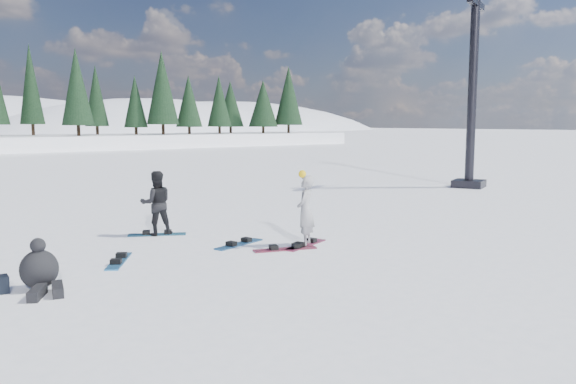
# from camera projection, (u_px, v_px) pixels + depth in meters

# --- Properties ---
(ground) EXTENTS (420.00, 420.00, 0.00)m
(ground) POSITION_uv_depth(u_px,v_px,m) (337.00, 236.00, 14.75)
(ground) COLOR white
(ground) RESTS_ON ground
(lift_tower) EXTENTS (2.35, 1.74, 8.84)m
(lift_tower) POSITION_uv_depth(u_px,v_px,m) (472.00, 108.00, 25.35)
(lift_tower) COLOR black
(lift_tower) RESTS_ON ground
(snowboarder_woman) EXTENTS (0.74, 0.70, 1.85)m
(snowboarder_woman) POSITION_uv_depth(u_px,v_px,m) (305.00, 210.00, 13.47)
(snowboarder_woman) COLOR #A3A3A8
(snowboarder_woman) RESTS_ON ground
(snowboarder_man) EXTENTS (0.97, 0.85, 1.70)m
(snowboarder_man) POSITION_uv_depth(u_px,v_px,m) (156.00, 203.00, 14.73)
(snowboarder_man) COLOR black
(snowboarder_man) RESTS_ON ground
(seated_rider) EXTENTS (0.83, 1.20, 0.93)m
(seated_rider) POSITION_uv_depth(u_px,v_px,m) (40.00, 270.00, 9.93)
(seated_rider) COLOR black
(seated_rider) RESTS_ON ground
(snowboard_woman) EXTENTS (1.51, 0.77, 0.03)m
(snowboard_woman) POSITION_uv_depth(u_px,v_px,m) (305.00, 245.00, 13.58)
(snowboard_woman) COLOR maroon
(snowboard_woman) RESTS_ON ground
(snowboard_man) EXTENTS (1.45, 0.98, 0.03)m
(snowboard_man) POSITION_uv_depth(u_px,v_px,m) (157.00, 234.00, 14.83)
(snowboard_man) COLOR #19678B
(snowboard_man) RESTS_ON ground
(snowboard_loose_a) EXTENTS (1.04, 1.42, 0.03)m
(snowboard_loose_a) POSITION_uv_depth(u_px,v_px,m) (119.00, 261.00, 11.99)
(snowboard_loose_a) COLOR #1C639C
(snowboard_loose_a) RESTS_ON ground
(snowboard_loose_b) EXTENTS (1.51, 0.76, 0.03)m
(snowboard_loose_b) POSITION_uv_depth(u_px,v_px,m) (285.00, 249.00, 13.12)
(snowboard_loose_b) COLOR maroon
(snowboard_loose_b) RESTS_ON ground
(snowboard_loose_c) EXTENTS (1.52, 0.70, 0.03)m
(snowboard_loose_c) POSITION_uv_depth(u_px,v_px,m) (239.00, 244.00, 13.65)
(snowboard_loose_c) COLOR #185288
(snowboard_loose_c) RESTS_ON ground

